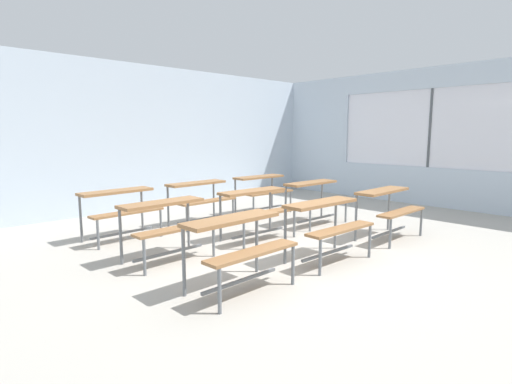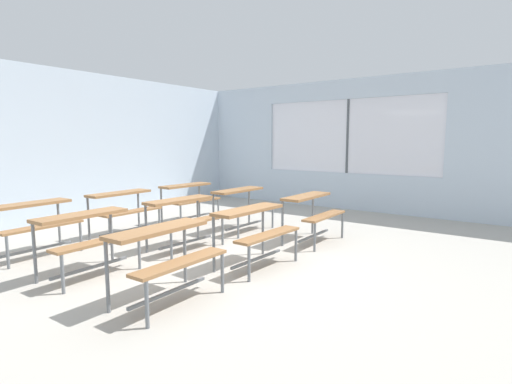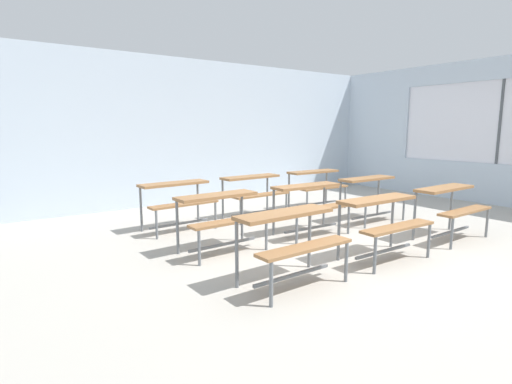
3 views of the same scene
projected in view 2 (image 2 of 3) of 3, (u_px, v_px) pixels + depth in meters
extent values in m
cube|color=#ADA89E|center=(224.00, 267.00, 5.18)|extent=(10.00, 9.00, 0.05)
cube|color=silver|center=(45.00, 146.00, 7.62)|extent=(10.00, 0.12, 3.00)
cube|color=silver|center=(367.00, 192.00, 9.13)|extent=(0.12, 9.00, 0.85)
cube|color=silver|center=(370.00, 87.00, 8.83)|extent=(0.12, 9.00, 0.45)
cube|color=silver|center=(244.00, 137.00, 11.04)|extent=(0.12, 1.90, 1.70)
cube|color=white|center=(348.00, 136.00, 9.26)|extent=(0.02, 4.20, 1.70)
cube|color=#4C5156|center=(348.00, 136.00, 9.26)|extent=(0.06, 0.05, 1.70)
cube|color=olive|center=(158.00, 230.00, 3.98)|extent=(1.11, 0.34, 0.04)
cube|color=olive|center=(181.00, 262.00, 3.83)|extent=(1.10, 0.24, 0.03)
cylinder|color=slate|center=(107.00, 275.00, 3.70)|extent=(0.04, 0.04, 0.72)
cylinder|color=slate|center=(185.00, 251.00, 4.51)|extent=(0.04, 0.04, 0.72)
cylinder|color=slate|center=(147.00, 304.00, 3.40)|extent=(0.04, 0.04, 0.44)
cylinder|color=slate|center=(222.00, 272.00, 4.21)|extent=(0.04, 0.04, 0.44)
cube|color=slate|center=(169.00, 292.00, 3.98)|extent=(1.00, 0.05, 0.03)
cube|color=olive|center=(248.00, 210.00, 5.11)|extent=(1.11, 0.35, 0.04)
cube|color=olive|center=(268.00, 235.00, 4.95)|extent=(1.11, 0.25, 0.03)
cylinder|color=slate|center=(214.00, 243.00, 4.85)|extent=(0.04, 0.04, 0.72)
cylinder|color=slate|center=(263.00, 229.00, 5.64)|extent=(0.04, 0.04, 0.72)
cylinder|color=slate|center=(249.00, 263.00, 4.54)|extent=(0.04, 0.04, 0.44)
cylinder|color=slate|center=(296.00, 245.00, 5.32)|extent=(0.04, 0.04, 0.44)
cube|color=slate|center=(257.00, 259.00, 5.11)|extent=(1.00, 0.06, 0.03)
cube|color=olive|center=(306.00, 196.00, 6.35)|extent=(1.11, 0.34, 0.04)
cube|color=olive|center=(324.00, 216.00, 6.20)|extent=(1.10, 0.24, 0.03)
cylinder|color=slate|center=(282.00, 223.00, 6.07)|extent=(0.04, 0.04, 0.72)
cylinder|color=slate|center=(313.00, 213.00, 6.88)|extent=(0.04, 0.04, 0.72)
cylinder|color=slate|center=(315.00, 237.00, 5.78)|extent=(0.04, 0.04, 0.44)
cylinder|color=slate|center=(342.00, 225.00, 6.59)|extent=(0.04, 0.04, 0.44)
cube|color=slate|center=(314.00, 236.00, 6.35)|extent=(1.00, 0.05, 0.03)
cube|color=olive|center=(81.00, 215.00, 4.75)|extent=(1.11, 0.36, 0.04)
cube|color=olive|center=(99.00, 242.00, 4.60)|extent=(1.11, 0.26, 0.03)
cylinder|color=slate|center=(35.00, 252.00, 4.46)|extent=(0.04, 0.04, 0.72)
cylinder|color=slate|center=(111.00, 235.00, 5.28)|extent=(0.04, 0.04, 0.72)
cylinder|color=slate|center=(62.00, 274.00, 4.17)|extent=(0.04, 0.04, 0.44)
cylinder|color=slate|center=(139.00, 252.00, 4.99)|extent=(0.04, 0.04, 0.44)
cube|color=slate|center=(91.00, 268.00, 4.75)|extent=(1.00, 0.06, 0.03)
cube|color=olive|center=(179.00, 200.00, 5.95)|extent=(1.11, 0.37, 0.04)
cube|color=olive|center=(194.00, 221.00, 5.79)|extent=(1.11, 0.27, 0.03)
cylinder|color=slate|center=(146.00, 228.00, 5.70)|extent=(0.04, 0.04, 0.72)
cylinder|color=slate|center=(198.00, 218.00, 6.47)|extent=(0.04, 0.04, 0.72)
cylinder|color=slate|center=(171.00, 244.00, 5.37)|extent=(0.04, 0.04, 0.44)
cylinder|color=slate|center=(223.00, 231.00, 6.15)|extent=(0.04, 0.04, 0.44)
cube|color=slate|center=(186.00, 242.00, 5.94)|extent=(1.00, 0.08, 0.03)
cube|color=olive|center=(238.00, 190.00, 7.14)|extent=(1.10, 0.33, 0.04)
cube|color=olive|center=(252.00, 207.00, 6.99)|extent=(1.10, 0.23, 0.03)
cylinder|color=slate|center=(213.00, 213.00, 6.87)|extent=(0.04, 0.04, 0.72)
cylinder|color=slate|center=(249.00, 206.00, 7.67)|extent=(0.04, 0.04, 0.72)
cylinder|color=slate|center=(238.00, 225.00, 6.56)|extent=(0.04, 0.04, 0.44)
cylinder|color=slate|center=(273.00, 216.00, 7.36)|extent=(0.04, 0.04, 0.44)
cube|color=slate|center=(244.00, 225.00, 7.14)|extent=(1.00, 0.04, 0.03)
cube|color=olive|center=(28.00, 204.00, 5.56)|extent=(1.11, 0.37, 0.04)
cube|color=olive|center=(42.00, 227.00, 5.42)|extent=(1.11, 0.27, 0.03)
cylinder|color=slate|center=(59.00, 222.00, 6.10)|extent=(0.04, 0.04, 0.72)
cylinder|color=slate|center=(7.00, 252.00, 4.99)|extent=(0.04, 0.04, 0.44)
cylinder|color=slate|center=(81.00, 236.00, 5.81)|extent=(0.04, 0.04, 0.44)
cube|color=slate|center=(37.00, 249.00, 5.56)|extent=(1.00, 0.08, 0.03)
cube|color=olive|center=(119.00, 193.00, 6.73)|extent=(1.11, 0.35, 0.04)
cube|color=olive|center=(132.00, 212.00, 6.58)|extent=(1.11, 0.25, 0.03)
cylinder|color=slate|center=(88.00, 218.00, 6.45)|extent=(0.04, 0.04, 0.72)
cylinder|color=slate|center=(139.00, 209.00, 7.26)|extent=(0.04, 0.04, 0.72)
cylinder|color=slate|center=(110.00, 231.00, 6.15)|extent=(0.04, 0.04, 0.44)
cylinder|color=slate|center=(159.00, 220.00, 6.97)|extent=(0.04, 0.04, 0.44)
cube|color=slate|center=(126.00, 230.00, 6.73)|extent=(1.00, 0.06, 0.03)
cube|color=olive|center=(186.00, 185.00, 7.92)|extent=(1.11, 0.36, 0.04)
cube|color=olive|center=(197.00, 201.00, 7.75)|extent=(1.11, 0.26, 0.03)
cylinder|color=slate|center=(161.00, 206.00, 7.66)|extent=(0.04, 0.04, 0.72)
cylinder|color=slate|center=(199.00, 200.00, 8.44)|extent=(0.04, 0.04, 0.72)
cylinder|color=slate|center=(181.00, 216.00, 7.34)|extent=(0.04, 0.04, 0.44)
cylinder|color=slate|center=(218.00, 209.00, 8.12)|extent=(0.04, 0.04, 0.44)
cube|color=slate|center=(191.00, 217.00, 7.91)|extent=(1.00, 0.07, 0.03)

